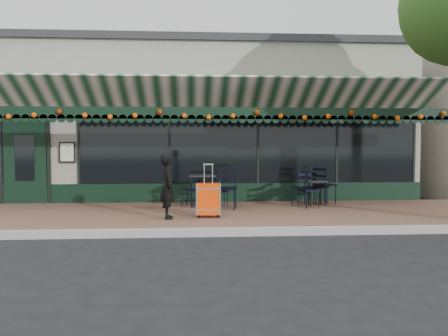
{
  "coord_description": "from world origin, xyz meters",
  "views": [
    {
      "loc": [
        -0.43,
        -8.86,
        1.74
      ],
      "look_at": [
        0.31,
        1.6,
        1.19
      ],
      "focal_mm": 38.0,
      "sensor_mm": 36.0,
      "label": 1
    }
  ],
  "objects": [
    {
      "name": "chair_a_extra",
      "position": [
        3.09,
        3.34,
        0.63
      ],
      "size": [
        0.67,
        0.67,
        0.97
      ],
      "primitive_type": null,
      "rotation": [
        0.0,
        0.0,
        2.14
      ],
      "color": "black",
      "rests_on": "sidewalk"
    },
    {
      "name": "chair_a_front",
      "position": [
        2.46,
        2.56,
        0.58
      ],
      "size": [
        0.55,
        0.55,
        0.86
      ],
      "primitive_type": null,
      "rotation": [
        0.0,
        0.0,
        0.33
      ],
      "color": "black",
      "rests_on": "sidewalk"
    },
    {
      "name": "cafe_table_b",
      "position": [
        -0.14,
        3.04,
        0.87
      ],
      "size": [
        0.65,
        0.65,
        0.8
      ],
      "color": "black",
      "rests_on": "sidewalk"
    },
    {
      "name": "cafe_table_a",
      "position": [
        2.76,
        3.06,
        0.73
      ],
      "size": [
        0.52,
        0.52,
        0.64
      ],
      "color": "black",
      "rests_on": "sidewalk"
    },
    {
      "name": "ground",
      "position": [
        0.0,
        0.0,
        0.0
      ],
      "size": [
        80.0,
        80.0,
        0.0
      ],
      "primitive_type": "plane",
      "color": "black",
      "rests_on": "ground"
    },
    {
      "name": "curb",
      "position": [
        0.0,
        -0.08,
        0.07
      ],
      "size": [
        18.0,
        0.16,
        0.15
      ],
      "primitive_type": "cube",
      "color": "#9E9E99",
      "rests_on": "ground"
    },
    {
      "name": "restaurant_building",
      "position": [
        0.0,
        7.84,
        2.27
      ],
      "size": [
        12.0,
        9.6,
        4.5
      ],
      "color": "gray",
      "rests_on": "ground"
    },
    {
      "name": "sidewalk",
      "position": [
        0.0,
        2.0,
        0.07
      ],
      "size": [
        18.0,
        4.0,
        0.15
      ],
      "primitive_type": "cube",
      "color": "brown",
      "rests_on": "ground"
    },
    {
      "name": "chair_a_right",
      "position": [
        2.93,
        3.43,
        0.57
      ],
      "size": [
        0.53,
        0.53,
        0.83
      ],
      "primitive_type": null,
      "rotation": [
        0.0,
        0.0,
        1.89
      ],
      "color": "black",
      "rests_on": "sidewalk"
    },
    {
      "name": "woman",
      "position": [
        -0.91,
        1.13,
        0.84
      ],
      "size": [
        0.38,
        0.53,
        1.37
      ],
      "primitive_type": "imported",
      "rotation": [
        0.0,
        0.0,
        1.69
      ],
      "color": "black",
      "rests_on": "sidewalk"
    },
    {
      "name": "chair_b_left",
      "position": [
        -0.44,
        2.99,
        0.56
      ],
      "size": [
        0.54,
        0.54,
        0.82
      ],
      "primitive_type": null,
      "rotation": [
        0.0,
        0.0,
        -1.97
      ],
      "color": "black",
      "rests_on": "sidewalk"
    },
    {
      "name": "chair_b_front",
      "position": [
        0.43,
        2.44,
        0.65
      ],
      "size": [
        0.58,
        0.58,
        0.99
      ],
      "primitive_type": null,
      "rotation": [
        0.0,
        0.0,
        -0.18
      ],
      "color": "black",
      "rests_on": "sidewalk"
    },
    {
      "name": "chair_a_left",
      "position": [
        2.32,
        2.95,
        0.6
      ],
      "size": [
        0.54,
        0.54,
        0.89
      ],
      "primitive_type": null,
      "rotation": [
        0.0,
        0.0,
        -1.81
      ],
      "color": "black",
      "rests_on": "sidewalk"
    },
    {
      "name": "suitcase",
      "position": [
        -0.06,
        1.24,
        0.53
      ],
      "size": [
        0.51,
        0.29,
        1.14
      ],
      "rotation": [
        0.0,
        0.0,
        -0.03
      ],
      "color": "#FF4208",
      "rests_on": "sidewalk"
    },
    {
      "name": "chair_b_right",
      "position": [
        0.3,
        2.98,
        0.53
      ],
      "size": [
        0.43,
        0.43,
        0.76
      ],
      "primitive_type": null,
      "rotation": [
        0.0,
        0.0,
        1.73
      ],
      "color": "black",
      "rests_on": "sidewalk"
    }
  ]
}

